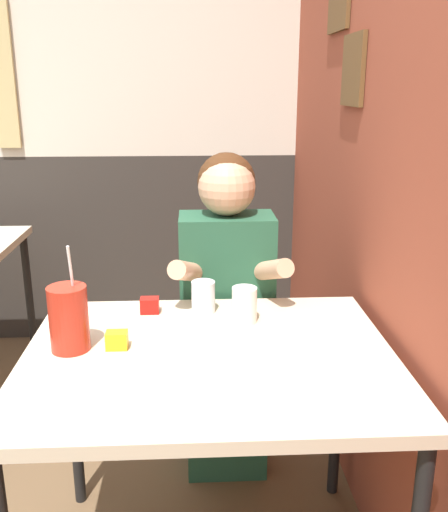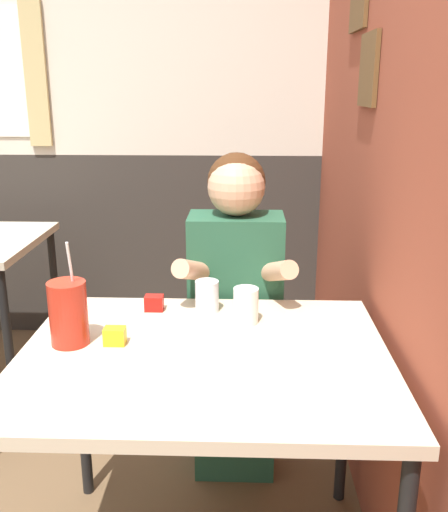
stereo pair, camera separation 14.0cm
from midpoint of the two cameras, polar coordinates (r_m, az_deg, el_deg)
brick_wall_right at (r=2.20m, az=16.62°, el=12.56°), size 0.08×4.27×2.70m
back_wall at (r=3.40m, az=-12.29°, el=14.21°), size 5.63×0.09×2.70m
main_table at (r=1.63m, az=0.51°, el=-11.87°), size 1.03×0.82×0.77m
person_seated at (r=2.14m, az=3.05°, el=-5.92°), size 0.42×0.40×1.26m
cocktail_pitcher at (r=1.65m, az=-12.97°, el=-5.62°), size 0.11×0.11×0.31m
glass_near_pitcher at (r=1.86m, az=0.46°, el=-4.07°), size 0.08×0.08×0.10m
glass_center at (r=1.77m, az=4.47°, el=-4.99°), size 0.08×0.08×0.11m
condiment_ketchup at (r=1.88m, az=-4.88°, el=-4.74°), size 0.06×0.04×0.05m
condiment_mustard at (r=1.65m, az=-8.48°, el=-7.96°), size 0.06×0.04×0.05m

